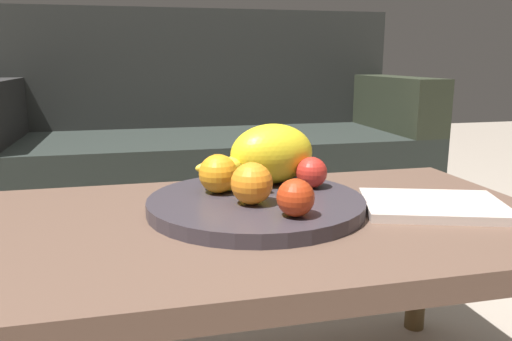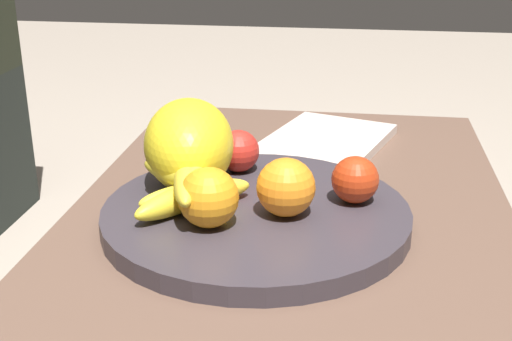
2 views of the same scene
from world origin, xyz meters
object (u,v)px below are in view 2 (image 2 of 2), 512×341
object	(u,v)px
magazine	(325,142)
fruit_bowl	(256,216)
orange_left	(208,197)
melon_large_front	(189,144)
orange_front	(289,187)
apple_front	(355,180)
apple_left	(238,151)
banana_bunch	(190,189)
coffee_table	(282,277)

from	to	relation	value
magazine	fruit_bowl	bearing A→B (deg)	-174.38
orange_left	melon_large_front	bearing A→B (deg)	23.50
orange_front	magazine	size ratio (longest dim) A/B	0.29
fruit_bowl	orange_left	bearing A→B (deg)	141.73
fruit_bowl	apple_front	bearing A→B (deg)	-74.22
fruit_bowl	orange_front	xyz separation A→B (m)	(-0.02, -0.04, 0.05)
orange_left	apple_left	bearing A→B (deg)	-1.51
fruit_bowl	magazine	xyz separation A→B (m)	(0.32, -0.07, -0.00)
magazine	banana_bunch	bearing A→B (deg)	173.96
orange_left	banana_bunch	xyz separation A→B (m)	(0.04, 0.03, -0.01)
fruit_bowl	banana_bunch	world-z (taller)	banana_bunch
fruit_bowl	apple_left	world-z (taller)	apple_left
coffee_table	melon_large_front	xyz separation A→B (m)	(0.11, 0.14, 0.13)
orange_front	melon_large_front	bearing A→B (deg)	62.57
melon_large_front	apple_front	bearing A→B (deg)	-95.59
coffee_table	orange_front	distance (m)	0.11
banana_bunch	melon_large_front	bearing A→B (deg)	14.02
coffee_table	orange_left	distance (m)	0.14
orange_left	apple_left	distance (m)	0.18
orange_front	coffee_table	bearing A→B (deg)	174.35
melon_large_front	orange_left	distance (m)	0.13
magazine	apple_left	bearing A→B (deg)	167.91
coffee_table	apple_front	xyz separation A→B (m)	(0.09, -0.08, 0.10)
fruit_bowl	melon_large_front	xyz separation A→B (m)	(0.06, 0.10, 0.07)
orange_front	apple_left	bearing A→B (deg)	31.88
melon_large_front	apple_left	xyz separation A→B (m)	(0.06, -0.06, -0.03)
fruit_bowl	apple_left	xyz separation A→B (m)	(0.12, 0.04, 0.04)
coffee_table	apple_front	distance (m)	0.16
fruit_bowl	magazine	bearing A→B (deg)	-12.79
banana_bunch	apple_front	bearing A→B (deg)	-75.39
apple_front	apple_left	xyz separation A→B (m)	(0.09, 0.17, -0.00)
apple_left	banana_bunch	xyz separation A→B (m)	(-0.14, 0.04, -0.00)
apple_left	melon_large_front	bearing A→B (deg)	139.13
coffee_table	magazine	bearing A→B (deg)	-5.04
melon_large_front	banana_bunch	world-z (taller)	melon_large_front
coffee_table	orange_front	size ratio (longest dim) A/B	15.59
apple_front	magazine	bearing A→B (deg)	10.38
orange_left	banana_bunch	world-z (taller)	orange_left
apple_front	banana_bunch	distance (m)	0.21
orange_front	orange_left	distance (m)	0.10
banana_bunch	magazine	distance (m)	0.37
fruit_bowl	melon_large_front	bearing A→B (deg)	60.23
fruit_bowl	orange_front	size ratio (longest dim) A/B	5.38
coffee_table	apple_left	bearing A→B (deg)	25.76
melon_large_front	fruit_bowl	bearing A→B (deg)	-119.77
coffee_table	apple_front	bearing A→B (deg)	-44.62
banana_bunch	magazine	world-z (taller)	banana_bunch
apple_front	apple_left	world-z (taller)	same
fruit_bowl	apple_left	distance (m)	0.14
orange_left	apple_left	xyz separation A→B (m)	(0.18, -0.00, -0.01)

